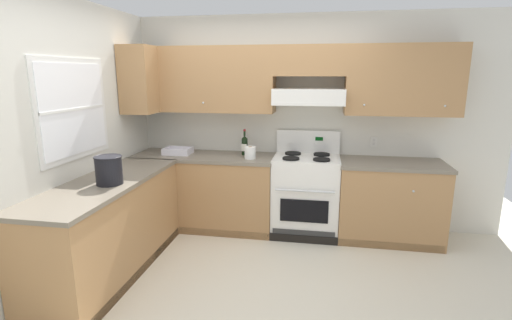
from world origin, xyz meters
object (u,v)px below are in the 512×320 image
object	(u,v)px
stove	(306,194)
bowl	(178,152)
paper_towel_roll	(250,153)
wine_bottle	(245,145)
bucket	(109,170)

from	to	relation	value
stove	bowl	distance (m)	1.63
bowl	paper_towel_roll	xyz separation A→B (m)	(0.92, -0.10, 0.04)
wine_bottle	bowl	distance (m)	0.83
bucket	paper_towel_roll	bearing A→B (deg)	49.87
stove	paper_towel_roll	world-z (taller)	stove
paper_towel_roll	bowl	bearing A→B (deg)	173.78
bucket	bowl	bearing A→B (deg)	84.98
stove	bucket	distance (m)	2.22
wine_bottle	stove	bearing A→B (deg)	-6.89
stove	bucket	xyz separation A→B (m)	(-1.68, -1.33, 0.56)
bowl	bucket	xyz separation A→B (m)	(-0.12, -1.33, 0.11)
wine_bottle	bucket	size ratio (longest dim) A/B	1.23
bucket	stove	bearing A→B (deg)	38.43
wine_bottle	bowl	size ratio (longest dim) A/B	0.95
stove	bowl	bearing A→B (deg)	-179.86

